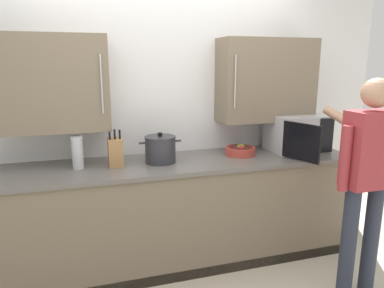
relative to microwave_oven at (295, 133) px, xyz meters
The scene contains 8 objects.
back_wall_tiled 1.26m from the microwave_oven, 165.79° to the left, with size 4.34×0.44×2.85m.
counter_unit 1.33m from the microwave_oven, behind, with size 3.13×0.69×0.91m.
microwave_oven is the anchor object (origin of this frame).
thermos_flask 1.92m from the microwave_oven, behind, with size 0.09×0.09×0.26m.
stock_pot 1.27m from the microwave_oven, behind, with size 0.35×0.25×0.25m.
fruit_bowl 0.56m from the microwave_oven, behind, with size 0.27×0.27×0.10m.
knife_block 1.64m from the microwave_oven, behind, with size 0.11×0.15×0.30m.
person_figure 0.89m from the microwave_oven, 88.94° to the right, with size 0.44×0.67×1.62m.
Camera 1 is at (-0.68, -2.02, 1.71)m, focal length 33.41 mm.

